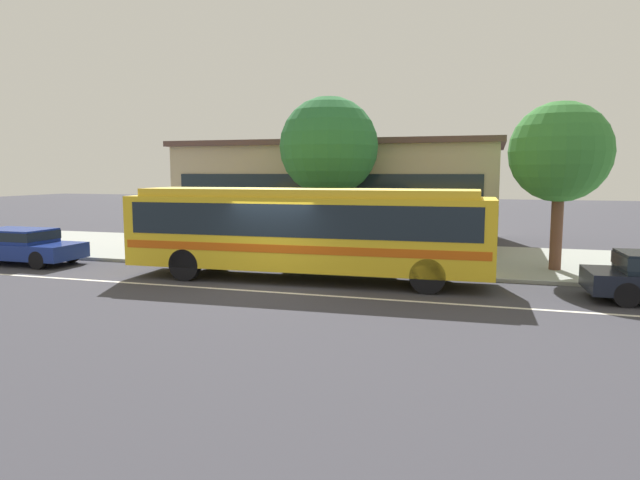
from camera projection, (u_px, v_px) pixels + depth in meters
ground_plane at (273, 286)px, 16.85m from camera, size 120.00×120.00×0.00m
sidewalk_slab at (333, 254)px, 23.07m from camera, size 60.00×8.00×0.12m
lane_stripe_center at (263, 291)px, 16.09m from camera, size 56.00×0.16×0.01m
transit_bus at (307, 227)px, 17.62m from camera, size 11.34×2.82×2.85m
sedan_behind_bus at (20, 244)px, 20.94m from camera, size 4.43×1.87×1.29m
pedestrian_waiting_near_sign at (309, 236)px, 20.37m from camera, size 0.48×0.48×1.64m
bus_stop_sign at (413, 226)px, 18.40m from camera, size 0.08×0.44×2.33m
street_tree_near_stop at (329, 147)px, 21.99m from camera, size 3.82×3.82×6.14m
street_tree_mid_block at (560, 153)px, 18.61m from camera, size 3.29×3.29×5.54m
station_building at (346, 192)px, 27.77m from camera, size 14.60×8.95×4.74m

